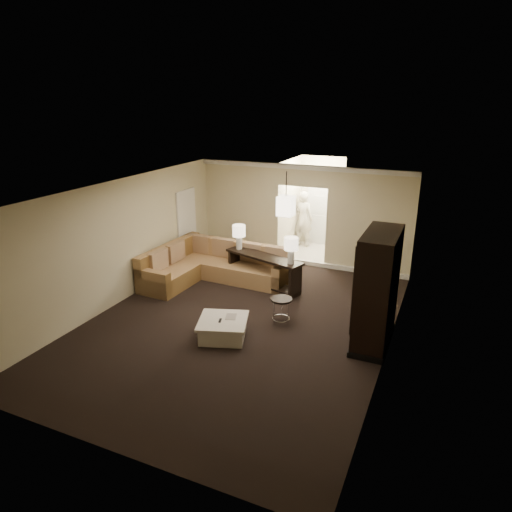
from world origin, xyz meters
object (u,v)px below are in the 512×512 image
at_px(armoire, 377,291).
at_px(person, 304,216).
at_px(sectional_sofa, 212,266).
at_px(drink_table, 281,305).
at_px(console_table, 264,268).
at_px(coffee_table, 223,328).

distance_m(armoire, person, 6.12).
bearing_deg(armoire, sectional_sofa, 160.76).
height_order(armoire, drink_table, armoire).
height_order(sectional_sofa, console_table, sectional_sofa).
distance_m(coffee_table, console_table, 2.68).
height_order(sectional_sofa, coffee_table, sectional_sofa).
height_order(console_table, armoire, armoire).
bearing_deg(armoire, coffee_table, -159.94).
height_order(drink_table, person, person).
height_order(coffee_table, armoire, armoire).
bearing_deg(console_table, sectional_sofa, -157.80).
bearing_deg(person, armoire, 135.03).
bearing_deg(coffee_table, armoire, 20.06).
relative_size(coffee_table, console_table, 0.55).
height_order(armoire, person, armoire).
distance_m(drink_table, person, 5.40).
xyz_separation_m(console_table, drink_table, (1.08, -1.63, -0.09)).
distance_m(sectional_sofa, console_table, 1.41).
relative_size(coffee_table, drink_table, 2.12).
relative_size(armoire, drink_table, 3.95).
relative_size(coffee_table, armoire, 0.54).
relative_size(sectional_sofa, person, 1.66).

